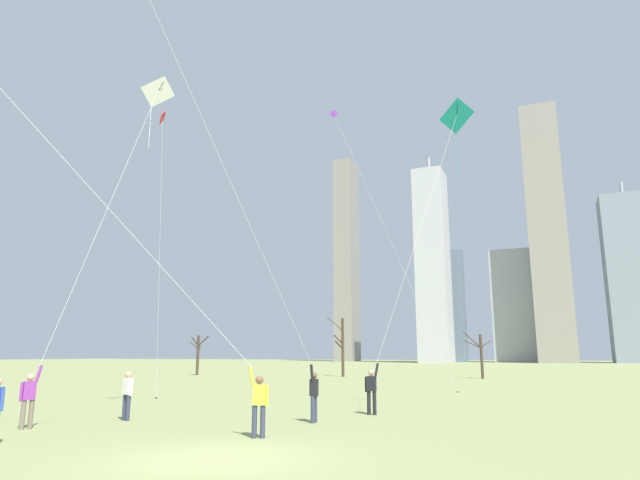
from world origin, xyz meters
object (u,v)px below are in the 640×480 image
(distant_kite_high_overhead_red, at_px, (162,139))
(bare_tree_center, at_px, (342,346))
(kite_flyer_midfield_center_pink, at_px, (255,256))
(kite_flyer_midfield_left_orange, at_px, (155,280))
(kite_flyer_far_back_teal, at_px, (392,322))
(bare_tree_far_right_edge, at_px, (198,353))
(bare_tree_rightmost, at_px, (481,354))
(distant_kite_low_near_trees_purple, at_px, (350,151))
(kite_flyer_foreground_left_white, at_px, (63,316))
(bystander_watching_nearby, at_px, (127,393))

(distant_kite_high_overhead_red, distance_m, bare_tree_center, 30.19)
(kite_flyer_midfield_center_pink, distance_m, kite_flyer_midfield_left_orange, 2.97)
(kite_flyer_far_back_teal, bearing_deg, distant_kite_high_overhead_red, 163.44)
(kite_flyer_far_back_teal, distance_m, bare_tree_far_right_edge, 42.35)
(bare_tree_rightmost, bearing_deg, distant_kite_low_near_trees_purple, -106.97)
(kite_flyer_midfield_center_pink, xyz_separation_m, kite_flyer_midfield_left_orange, (-1.76, -2.23, -0.87))
(kite_flyer_midfield_center_pink, distance_m, kite_flyer_foreground_left_white, 6.91)
(bare_tree_center, bearing_deg, bare_tree_rightmost, 1.25)
(kite_flyer_midfield_center_pink, height_order, kite_flyer_midfield_left_orange, kite_flyer_midfield_center_pink)
(kite_flyer_midfield_left_orange, bearing_deg, distant_kite_high_overhead_red, 129.44)
(kite_flyer_foreground_left_white, relative_size, bare_tree_far_right_edge, 3.18)
(bystander_watching_nearby, bearing_deg, kite_flyer_foreground_left_white, -117.44)
(bystander_watching_nearby, relative_size, bare_tree_rightmost, 0.38)
(kite_flyer_far_back_teal, bearing_deg, bare_tree_center, 113.16)
(bare_tree_center, xyz_separation_m, bare_tree_rightmost, (13.42, 0.29, -0.83))
(bare_tree_center, relative_size, bare_tree_rightmost, 1.41)
(kite_flyer_midfield_left_orange, height_order, bare_tree_rightmost, kite_flyer_midfield_left_orange)
(distant_kite_low_near_trees_purple, relative_size, bare_tree_far_right_edge, 4.62)
(kite_flyer_midfield_center_pink, height_order, kite_flyer_foreground_left_white, kite_flyer_midfield_center_pink)
(bystander_watching_nearby, bearing_deg, kite_flyer_far_back_teal, 32.68)
(bare_tree_center, relative_size, bare_tree_far_right_edge, 1.42)
(kite_flyer_far_back_teal, distance_m, distant_kite_high_overhead_red, 19.45)
(kite_flyer_midfield_left_orange, bearing_deg, kite_flyer_foreground_left_white, 161.18)
(kite_flyer_midfield_center_pink, xyz_separation_m, bare_tree_far_right_edge, (-27.26, 36.87, -2.69))
(kite_flyer_midfield_center_pink, distance_m, bare_tree_rightmost, 39.28)
(kite_flyer_foreground_left_white, distance_m, bare_tree_center, 39.67)
(bystander_watching_nearby, relative_size, distant_kite_low_near_trees_purple, 0.08)
(bare_tree_center, height_order, bare_tree_far_right_edge, bare_tree_center)
(kite_flyer_far_back_teal, relative_size, distant_kite_high_overhead_red, 0.74)
(bare_tree_far_right_edge, bearing_deg, kite_flyer_midfield_left_orange, -56.89)
(kite_flyer_midfield_left_orange, relative_size, distant_kite_high_overhead_red, 0.82)
(distant_kite_low_near_trees_purple, distance_m, distant_kite_high_overhead_red, 12.59)
(kite_flyer_midfield_center_pink, xyz_separation_m, kite_flyer_foreground_left_white, (-6.70, -0.55, -1.59))
(distant_kite_high_overhead_red, height_order, bare_tree_rightmost, distant_kite_high_overhead_red)
(kite_flyer_foreground_left_white, relative_size, distant_kite_low_near_trees_purple, 0.69)
(kite_flyer_midfield_left_orange, height_order, distant_kite_high_overhead_red, distant_kite_high_overhead_red)
(distant_kite_low_near_trees_purple, bearing_deg, bystander_watching_nearby, -95.47)
(kite_flyer_midfield_center_pink, bearing_deg, distant_kite_low_near_trees_purple, 100.97)
(bare_tree_center, bearing_deg, distant_kite_low_near_trees_purple, -68.11)
(bare_tree_far_right_edge, bearing_deg, bare_tree_rightmost, 4.41)
(distant_kite_high_overhead_red, bearing_deg, distant_kite_low_near_trees_purple, 45.20)
(distant_kite_high_overhead_red, relative_size, bare_tree_rightmost, 3.97)
(kite_flyer_foreground_left_white, xyz_separation_m, distant_kite_low_near_trees_purple, (2.83, 20.53, 12.53))
(distant_kite_low_near_trees_purple, bearing_deg, kite_flyer_midfield_center_pink, -79.03)
(kite_flyer_midfield_center_pink, height_order, bare_tree_rightmost, kite_flyer_midfield_center_pink)
(kite_flyer_foreground_left_white, distance_m, bystander_watching_nearby, 3.40)
(kite_flyer_foreground_left_white, xyz_separation_m, distant_kite_high_overhead_red, (-6.01, 11.63, 11.44))
(kite_flyer_foreground_left_white, distance_m, kite_flyer_far_back_teal, 11.53)
(kite_flyer_foreground_left_white, distance_m, bare_tree_rightmost, 40.63)
(kite_flyer_far_back_teal, height_order, distant_kite_high_overhead_red, distant_kite_high_overhead_red)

